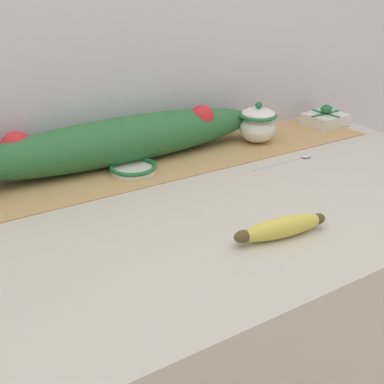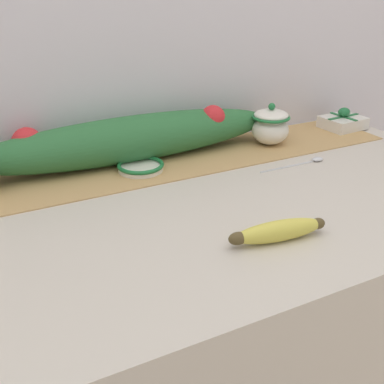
# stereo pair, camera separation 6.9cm
# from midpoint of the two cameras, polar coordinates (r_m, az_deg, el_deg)

# --- Properties ---
(countertop) EXTENTS (1.58, 0.75, 0.90)m
(countertop) POSITION_cam_midpoint_polar(r_m,az_deg,el_deg) (1.29, 0.80, -20.07)
(countertop) COLOR beige
(countertop) RESTS_ON ground_plane
(back_wall) EXTENTS (2.38, 0.04, 2.40)m
(back_wall) POSITION_cam_midpoint_polar(r_m,az_deg,el_deg) (1.28, -7.70, 17.50)
(back_wall) COLOR silver
(back_wall) RESTS_ON ground_plane
(table_runner) EXTENTS (1.45, 0.23, 0.00)m
(table_runner) POSITION_cam_midpoint_polar(r_m,az_deg,el_deg) (1.22, -4.54, 2.84)
(table_runner) COLOR tan
(table_runner) RESTS_ON countertop
(sugar_bowl) EXTENTS (0.11, 0.11, 0.12)m
(sugar_bowl) POSITION_cam_midpoint_polar(r_m,az_deg,el_deg) (1.40, 10.69, 7.69)
(sugar_bowl) COLOR white
(sugar_bowl) RESTS_ON countertop
(small_dish) EXTENTS (0.12, 0.12, 0.02)m
(small_dish) POSITION_cam_midpoint_polar(r_m,az_deg,el_deg) (1.20, -4.49, 2.99)
(small_dish) COLOR white
(small_dish) RESTS_ON countertop
(banana) EXTENTS (0.20, 0.06, 0.04)m
(banana) POSITION_cam_midpoint_polar(r_m,az_deg,el_deg) (0.91, 12.30, -4.58)
(banana) COLOR #DBCC4C
(banana) RESTS_ON countertop
(spoon) EXTENTS (0.20, 0.02, 0.01)m
(spoon) POSITION_cam_midpoint_polar(r_m,az_deg,el_deg) (1.31, 15.41, 3.57)
(spoon) COLOR silver
(spoon) RESTS_ON countertop
(gift_box) EXTENTS (0.13, 0.11, 0.07)m
(gift_box) POSITION_cam_midpoint_polar(r_m,az_deg,el_deg) (1.61, 18.63, 7.89)
(gift_box) COLOR silver
(gift_box) RESTS_ON countertop
(poinsettia_garland) EXTENTS (0.83, 0.13, 0.12)m
(poinsettia_garland) POSITION_cam_midpoint_polar(r_m,az_deg,el_deg) (1.25, -5.74, 6.33)
(poinsettia_garland) COLOR #2D6B38
(poinsettia_garland) RESTS_ON countertop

